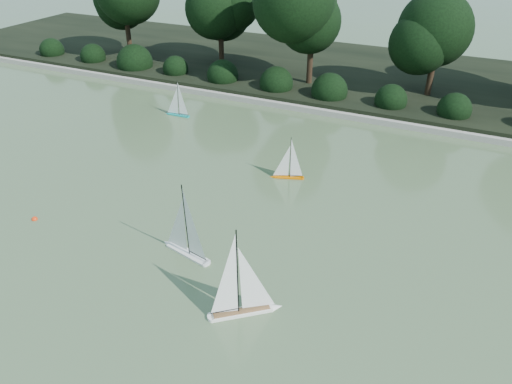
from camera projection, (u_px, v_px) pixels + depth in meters
ground at (253, 314)px, 8.21m from camera, size 80.00×80.00×0.00m
pond_coping at (380, 120)px, 15.19m from camera, size 40.00×0.35×0.18m
far_bank at (405, 81)px, 18.28m from camera, size 40.00×8.00×0.30m
tree_line at (448, 22)px, 15.35m from camera, size 26.31×3.93×4.39m
shrub_hedge at (388, 100)px, 15.71m from camera, size 29.10×1.10×1.10m
sailboat_white_a at (184, 241)px, 9.52m from camera, size 1.23×0.47×1.68m
sailboat_white_b at (247, 300)px, 8.12m from camera, size 1.09×0.93×1.74m
sailboat_orange at (286, 171)px, 12.16m from camera, size 0.85×0.39×1.17m
sailboat_teal at (176, 110)px, 15.70m from camera, size 0.89×0.16×1.21m
race_buoy at (35, 219)px, 10.65m from camera, size 0.13×0.13×0.13m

